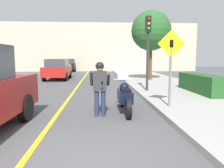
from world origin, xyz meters
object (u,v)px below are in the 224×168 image
at_px(crossing_sign, 171,61).
at_px(parked_car_black, 69,65).
at_px(traffic_light, 148,39).
at_px(parked_car_red, 58,69).
at_px(person_biker, 100,84).
at_px(street_tree, 151,31).
at_px(parked_car_silver, 60,67).
at_px(motorcycle, 125,97).

bearing_deg(crossing_sign, parked_car_black, 105.55).
bearing_deg(traffic_light, parked_car_red, 127.11).
xyz_separation_m(person_biker, street_tree, (3.84, 9.60, 2.74)).
bearing_deg(parked_car_silver, parked_car_red, -82.19).
distance_m(motorcycle, crossing_sign, 1.92).
xyz_separation_m(person_biker, parked_car_black, (-3.93, 23.08, -0.15)).
height_order(motorcycle, parked_car_red, parked_car_red).
xyz_separation_m(motorcycle, parked_car_black, (-4.75, 22.58, 0.35)).
relative_size(traffic_light, parked_car_black, 0.86).
bearing_deg(street_tree, parked_car_black, 119.96).
bearing_deg(person_biker, motorcycle, 31.41).
bearing_deg(person_biker, traffic_light, 59.96).
relative_size(motorcycle, parked_car_red, 0.55).
xyz_separation_m(traffic_light, street_tree, (1.47, 5.49, 1.07)).
height_order(motorcycle, crossing_sign, crossing_sign).
relative_size(parked_car_red, parked_car_black, 1.00).
distance_m(person_biker, parked_car_black, 23.41).
distance_m(crossing_sign, traffic_light, 3.69).
distance_m(parked_car_red, parked_car_black, 11.36).
distance_m(person_biker, traffic_light, 5.02).
distance_m(person_biker, parked_car_red, 12.21).
relative_size(crossing_sign, parked_car_red, 0.60).
bearing_deg(crossing_sign, parked_car_silver, 111.28).
xyz_separation_m(motorcycle, street_tree, (3.02, 9.10, 3.24)).
height_order(crossing_sign, traffic_light, traffic_light).
xyz_separation_m(motorcycle, person_biker, (-0.82, -0.50, 0.50)).
distance_m(crossing_sign, street_tree, 9.40).
height_order(traffic_light, parked_car_red, traffic_light).
height_order(motorcycle, parked_car_silver, parked_car_silver).
distance_m(traffic_light, street_tree, 5.79).
relative_size(parked_car_silver, parked_car_black, 1.00).
relative_size(crossing_sign, parked_car_black, 0.60).
height_order(person_biker, parked_car_black, parked_car_black).
relative_size(motorcycle, parked_car_silver, 0.55).
bearing_deg(person_biker, parked_car_silver, 103.56).
xyz_separation_m(motorcycle, traffic_light, (1.56, 3.60, 2.17)).
distance_m(motorcycle, street_tree, 10.12).
relative_size(motorcycle, person_biker, 1.39).
bearing_deg(parked_car_black, parked_car_silver, -92.08).
height_order(street_tree, parked_car_black, street_tree).
bearing_deg(parked_car_silver, person_biker, -76.44).
bearing_deg(traffic_light, parked_car_silver, 116.48).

